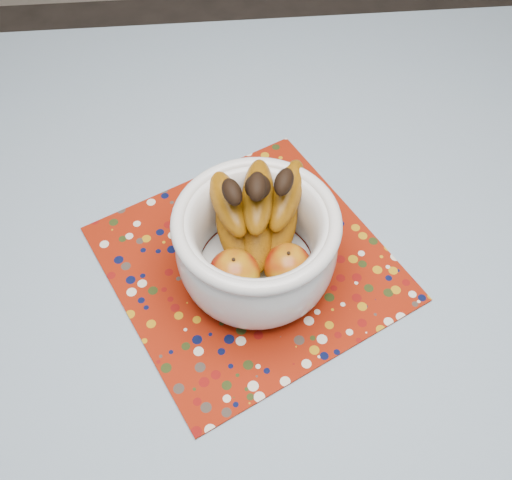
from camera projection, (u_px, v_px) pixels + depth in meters
table at (276, 298)px, 1.00m from camera, size 1.20×1.20×0.75m
tablecloth at (278, 272)px, 0.93m from camera, size 1.32×1.32×0.01m
placemat at (249, 263)px, 0.93m from camera, size 0.53×0.53×0.00m
fruit_bowl at (257, 236)px, 0.85m from camera, size 0.24×0.24×0.20m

